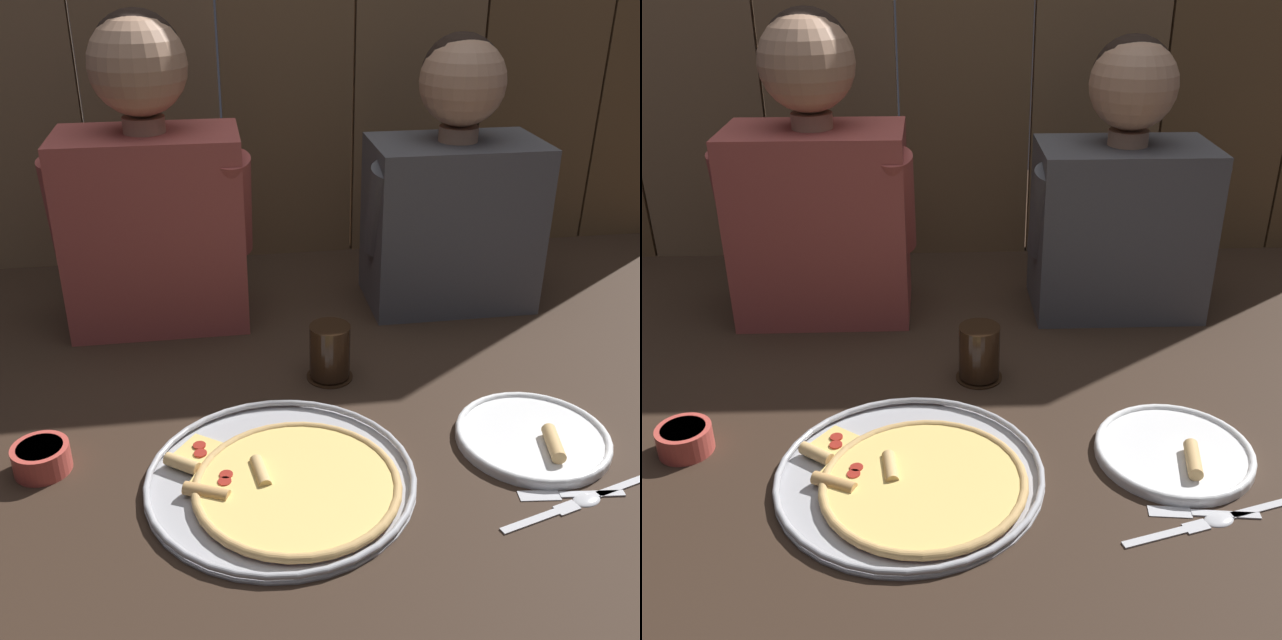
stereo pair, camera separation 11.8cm
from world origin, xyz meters
TOP-DOWN VIEW (x-y plane):
  - ground_plane at (0.00, 0.00)m, footprint 3.20×3.20m
  - pizza_tray at (-0.11, -0.08)m, footprint 0.40×0.40m
  - dinner_plate at (0.29, -0.03)m, footprint 0.24×0.24m
  - drinking_glass at (-0.00, 0.22)m, footprint 0.09×0.09m
  - dipping_bowl at (-0.47, 0.02)m, footprint 0.09×0.09m
  - table_fork at (0.24, -0.20)m, footprint 0.13×0.05m
  - table_knife at (0.29, -0.16)m, footprint 0.16×0.03m
  - table_spoon at (0.33, -0.17)m, footprint 0.14×0.06m
  - diner_left at (-0.31, 0.51)m, footprint 0.39×0.22m
  - diner_right at (0.31, 0.51)m, footprint 0.39×0.21m
  - wooden_backdrop_wall at (0.00, 0.85)m, footprint 2.19×0.03m

SIDE VIEW (x-z plane):
  - ground_plane at x=0.00m, z-range 0.00..0.00m
  - table_knife at x=0.29m, z-range 0.00..0.00m
  - table_fork at x=0.24m, z-range 0.00..0.01m
  - table_spoon at x=0.33m, z-range 0.00..0.01m
  - dinner_plate at x=0.29m, z-range -0.01..0.03m
  - pizza_tray at x=-0.11m, z-range 0.00..0.02m
  - dipping_bowl at x=-0.47m, z-range 0.00..0.05m
  - drinking_glass at x=0.00m, z-range 0.00..0.10m
  - diner_right at x=0.31m, z-range -0.03..0.53m
  - diner_left at x=-0.31m, z-range -0.02..0.59m
  - wooden_backdrop_wall at x=0.00m, z-range 0.00..1.17m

